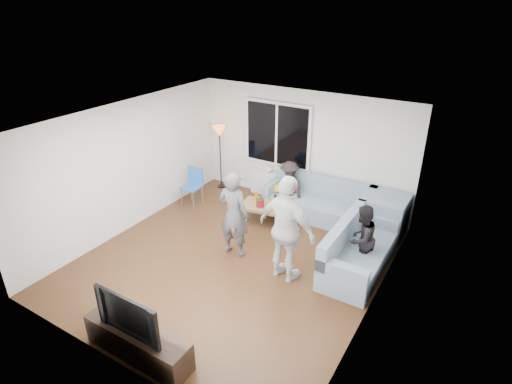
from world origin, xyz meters
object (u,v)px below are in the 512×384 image
Objects in this scene: spectator_right at (361,238)px; sofa_back_section at (318,199)px; sofa_right_section at (360,248)px; player_left at (234,214)px; coffee_table at (267,214)px; spectator_back at (289,186)px; player_right at (287,230)px; tv_console at (138,342)px; floor_lamp at (220,158)px; side_chair at (191,188)px; television at (133,312)px.

sofa_back_section is at bearing -116.87° from spectator_right.
sofa_right_section is 1.22× the size of player_left.
coffee_table is 1.45m from player_left.
spectator_back is (-2.09, 1.39, -0.05)m from spectator_right.
player_right is 1.65× the size of spectator_back.
sofa_right_section is 1.82× the size of coffee_table.
sofa_back_section is 1.23× the size of player_right.
player_left reaches higher than sofa_back_section.
sofa_back_section is at bearing -68.60° from player_right.
spectator_right is at bearing 61.24° from tv_console.
player_right is at bearing -38.35° from floor_lamp.
player_right is (3.09, -1.30, 0.51)m from side_chair.
sofa_right_section is at bearing -20.79° from floor_lamp.
player_left is at bearing -88.15° from coffee_table.
coffee_table is at bearing 94.41° from television.
tv_console is (0.27, -2.69, -0.60)m from player_left.
floor_lamp reaches higher than spectator_back.
coffee_table is 0.67× the size of player_left.
floor_lamp is (-2.68, 0.20, 0.36)m from sofa_back_section.
television is (0.00, 0.00, 0.52)m from tv_console.
spectator_back is at bearing 56.65° from sofa_right_section.
sofa_back_section is at bearing 84.18° from tv_console.
sofa_back_section is 1.47× the size of floor_lamp.
television reaches higher than sofa_back_section.
spectator_back reaches higher than sofa_right_section.
sofa_back_section is 1.40× the size of player_left.
floor_lamp is at bearing -93.45° from spectator_right.
sofa_back_section and sofa_right_section have the same top height.
sofa_right_section is 2.30m from player_left.
sofa_right_section is (1.39, -1.35, 0.00)m from sofa_back_section.
player_right is at bearing -30.57° from spectator_right.
spectator_back is at bearing 83.43° from coffee_table.
floor_lamp is at bearing -166.30° from spectator_back.
sofa_back_section is 2.71m from floor_lamp.
tv_console is 1.53× the size of television.
player_right reaches higher than television.
television is at bearing 81.84° from player_right.
player_right reaches higher than spectator_right.
spectator_back is 4.82m from tv_console.
sofa_back_section is 0.72m from spectator_back.
television is at bearing 151.31° from sofa_right_section.
floor_lamp is at bearing 113.84° from tv_console.
spectator_back is at bearing -52.83° from player_right.
television is (0.22, -4.80, 0.18)m from spectator_back.
player_left is 1.02× the size of tv_console.
spectator_back is at bearing 22.96° from side_chair.
sofa_back_section is at bearing 45.88° from sofa_right_section.
floor_lamp is at bearing 175.74° from sofa_back_section.
spectator_right reaches higher than spectator_back.
sofa_right_section is 1.91× the size of television.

